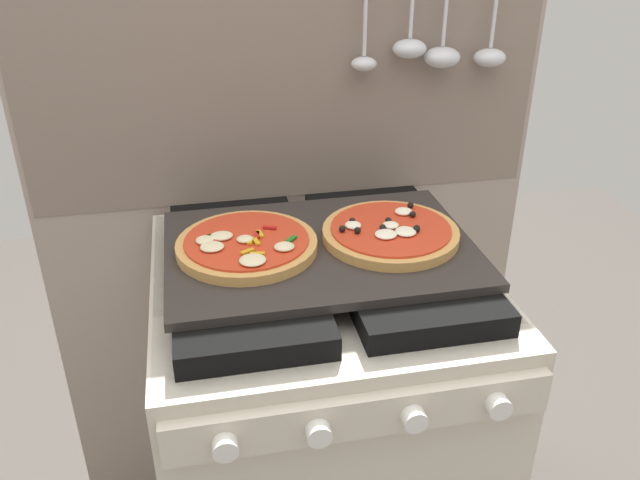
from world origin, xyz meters
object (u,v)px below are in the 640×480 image
object	(u,v)px
baking_tray	(320,249)
pizza_left	(246,245)
pizza_right	(390,232)
stove	(320,440)

from	to	relation	value
baking_tray	pizza_left	world-z (taller)	pizza_left
baking_tray	pizza_right	size ratio (longest dim) A/B	2.20
baking_tray	pizza_right	distance (m)	0.13
pizza_left	baking_tray	bearing A→B (deg)	-2.56
stove	baking_tray	bearing A→B (deg)	90.00
baking_tray	stove	bearing A→B (deg)	-90.00
stove	pizza_left	xyz separation A→B (m)	(-0.13, 0.01, 0.48)
pizza_right	pizza_left	bearing A→B (deg)	178.96
stove	pizza_left	distance (m)	0.49
baking_tray	pizza_left	size ratio (longest dim) A/B	2.20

